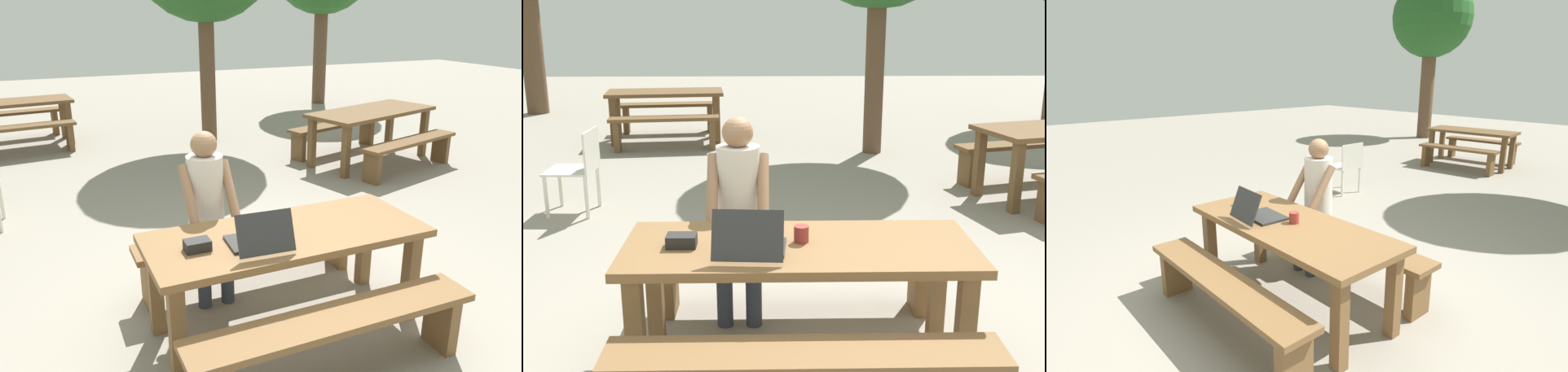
% 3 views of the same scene
% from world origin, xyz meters
% --- Properties ---
extents(ground_plane, '(30.00, 30.00, 0.00)m').
position_xyz_m(ground_plane, '(0.00, 0.00, 0.00)').
color(ground_plane, gray).
extents(picnic_table_front, '(1.87, 0.76, 0.71)m').
position_xyz_m(picnic_table_front, '(0.00, 0.00, 0.61)').
color(picnic_table_front, brown).
rests_on(picnic_table_front, ground).
extents(bench_near, '(1.82, 0.30, 0.45)m').
position_xyz_m(bench_near, '(0.00, -0.63, 0.34)').
color(bench_near, brown).
rests_on(bench_near, ground).
extents(bench_far, '(1.82, 0.30, 0.45)m').
position_xyz_m(bench_far, '(0.00, 0.63, 0.34)').
color(bench_far, brown).
rests_on(bench_far, ground).
extents(laptop, '(0.38, 0.38, 0.26)m').
position_xyz_m(laptop, '(-0.26, -0.14, 0.78)').
color(laptop, '#2D2D2D').
rests_on(laptop, picnic_table_front).
extents(small_pouch, '(0.16, 0.11, 0.07)m').
position_xyz_m(small_pouch, '(-0.62, -0.02, 0.75)').
color(small_pouch, black).
rests_on(small_pouch, picnic_table_front).
extents(coffee_mug, '(0.08, 0.08, 0.09)m').
position_xyz_m(coffee_mug, '(0.01, 0.03, 0.76)').
color(coffee_mug, '#99332D').
rests_on(coffee_mug, picnic_table_front).
extents(person_seated, '(0.38, 0.39, 1.29)m').
position_xyz_m(person_seated, '(-0.35, 0.59, 0.74)').
color(person_seated, '#333847').
rests_on(person_seated, ground).
extents(picnic_table_mid, '(1.73, 0.90, 0.74)m').
position_xyz_m(picnic_table_mid, '(-1.68, 6.14, 0.61)').
color(picnic_table_mid, brown).
rests_on(picnic_table_mid, ground).
extents(bench_mid_south, '(1.52, 0.47, 0.46)m').
position_xyz_m(bench_mid_south, '(-1.61, 5.50, 0.34)').
color(bench_mid_south, brown).
rests_on(bench_mid_south, ground).
extents(bench_mid_north, '(1.52, 0.47, 0.46)m').
position_xyz_m(bench_mid_north, '(-1.75, 6.77, 0.34)').
color(bench_mid_north, brown).
rests_on(bench_mid_north, ground).
extents(picnic_table_rear, '(2.07, 1.30, 0.75)m').
position_xyz_m(picnic_table_rear, '(2.94, 3.17, 0.64)').
color(picnic_table_rear, brown).
rests_on(picnic_table_rear, ground).
extents(bench_rear_south, '(1.75, 0.75, 0.45)m').
position_xyz_m(bench_rear_south, '(3.12, 2.52, 0.34)').
color(bench_rear_south, brown).
rests_on(bench_rear_south, ground).
extents(bench_rear_north, '(1.75, 0.75, 0.45)m').
position_xyz_m(bench_rear_north, '(2.76, 3.82, 0.34)').
color(bench_rear_north, brown).
rests_on(bench_rear_north, ground).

